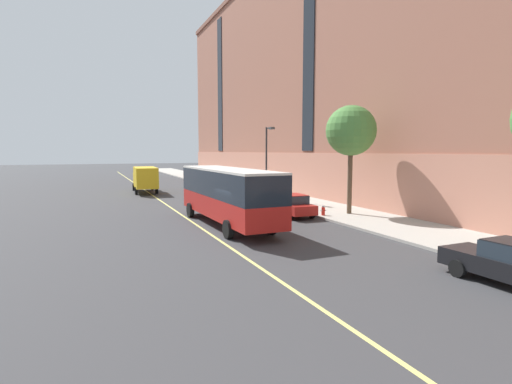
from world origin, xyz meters
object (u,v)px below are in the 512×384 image
at_px(parked_car_red_4, 292,205).
at_px(fire_hydrant, 323,210).
at_px(city_bus, 227,193).
at_px(street_tree_mid_block, 351,131).
at_px(parked_car_champagne_2, 221,186).
at_px(parked_car_white_5, 196,180).
at_px(box_truck, 145,178).
at_px(street_lamp, 267,155).
at_px(parked_car_black_1, 255,196).

relative_size(parked_car_red_4, fire_hydrant, 6.34).
bearing_deg(city_bus, street_tree_mid_block, 1.85).
distance_m(parked_car_champagne_2, street_tree_mid_block, 18.63).
xyz_separation_m(parked_car_white_5, box_truck, (-7.43, -6.79, 0.86)).
relative_size(parked_car_red_4, street_lamp, 0.70).
distance_m(parked_car_red_4, street_lamp, 9.02).
bearing_deg(city_bus, parked_car_red_4, 17.31).
bearing_deg(street_lamp, parked_car_black_1, -137.51).
relative_size(box_truck, street_tree_mid_block, 0.99).
bearing_deg(fire_hydrant, city_bus, -177.49).
height_order(parked_car_red_4, box_truck, box_truck).
bearing_deg(fire_hydrant, street_tree_mid_block, -0.35).
xyz_separation_m(street_lamp, fire_hydrant, (-0.10, -9.51, -3.71)).
relative_size(parked_car_black_1, parked_car_white_5, 0.99).
bearing_deg(parked_car_champagne_2, parked_car_black_1, -90.42).
relative_size(parked_car_champagne_2, parked_car_white_5, 1.01).
height_order(city_bus, parked_car_red_4, city_bus).
bearing_deg(parked_car_white_5, parked_car_black_1, -90.29).
height_order(street_tree_mid_block, street_lamp, street_tree_mid_block).
relative_size(parked_car_white_5, street_tree_mid_block, 0.59).
relative_size(parked_car_red_4, box_truck, 0.60).
xyz_separation_m(city_bus, parked_car_white_5, (5.38, 28.57, -1.27)).
relative_size(city_bus, street_lamp, 1.77).
height_order(box_truck, street_tree_mid_block, street_tree_mid_block).
bearing_deg(street_lamp, fire_hydrant, -90.60).
relative_size(parked_car_red_4, parked_car_white_5, 1.02).
height_order(parked_car_champagne_2, parked_car_white_5, same).
bearing_deg(street_lamp, parked_car_champagne_2, 103.09).
relative_size(parked_car_white_5, street_lamp, 0.68).
height_order(parked_car_red_4, parked_car_white_5, same).
relative_size(box_truck, street_lamp, 1.15).
xyz_separation_m(box_truck, fire_hydrant, (9.15, -21.46, -1.15)).
bearing_deg(parked_car_black_1, parked_car_white_5, 89.71).
distance_m(box_truck, street_tree_mid_block, 24.65).
bearing_deg(parked_car_champagne_2, box_truck, 151.56).
height_order(city_bus, parked_car_black_1, city_bus).
bearing_deg(street_lamp, box_truck, 127.73).
bearing_deg(parked_car_white_5, box_truck, -137.56).
xyz_separation_m(box_truck, street_lamp, (9.25, -11.95, 2.56)).
xyz_separation_m(city_bus, parked_car_red_4, (5.37, 1.67, -1.27)).
bearing_deg(parked_car_red_4, fire_hydrant, -38.25).
bearing_deg(parked_car_white_5, street_lamp, -84.47).
height_order(parked_car_champagne_2, box_truck, box_truck).
xyz_separation_m(parked_car_red_4, street_tree_mid_block, (3.88, -1.38, 5.18)).
xyz_separation_m(city_bus, parked_car_black_1, (5.28, 8.07, -1.27)).
bearing_deg(parked_car_champagne_2, fire_hydrant, -84.28).
xyz_separation_m(parked_car_champagne_2, parked_car_white_5, (0.03, 10.80, -0.00)).
bearing_deg(street_tree_mid_block, box_truck, 117.74).
bearing_deg(parked_car_black_1, parked_car_champagne_2, 89.58).
distance_m(parked_car_black_1, parked_car_champagne_2, 9.70).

